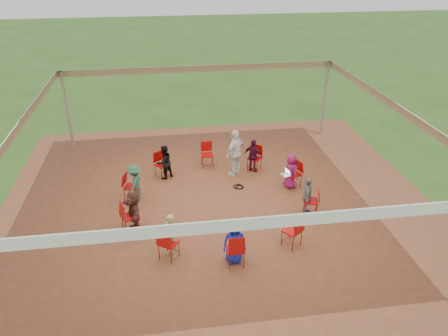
{
  "coord_description": "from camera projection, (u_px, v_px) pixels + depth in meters",
  "views": [
    {
      "loc": [
        -1.48,
        -11.07,
        7.04
      ],
      "look_at": [
        0.2,
        0.3,
        1.14
      ],
      "focal_mm": 35.0,
      "sensor_mm": 36.0,
      "label": 1
    }
  ],
  "objects": [
    {
      "name": "tent",
      "position": [
        218.0,
        134.0,
        12.07
      ],
      "size": [
        10.33,
        10.33,
        3.0
      ],
      "color": "#B2B2B7",
      "rests_on": "ground"
    },
    {
      "name": "chair_1",
      "position": [
        255.0,
        158.0,
        15.09
      ],
      "size": [
        0.6,
        0.6,
        0.9
      ],
      "primitive_type": null,
      "rotation": [
        0.0,
        0.0,
        2.53
      ],
      "color": "#A00907",
      "rests_on": "ground"
    },
    {
      "name": "person_seated_3",
      "position": [
        135.0,
        183.0,
        13.23
      ],
      "size": [
        0.58,
        0.84,
        1.17
      ],
      "primitive_type": "imported",
      "rotation": [
        0.0,
        0.0,
        -1.87
      ],
      "color": "#29553C",
      "rests_on": "ground"
    },
    {
      "name": "chair_5",
      "position": [
        130.0,
        217.0,
        11.85
      ],
      "size": [
        0.55,
        0.54,
        0.9
      ],
      "primitive_type": null,
      "rotation": [
        0.0,
        0.0,
        -1.24
      ],
      "color": "#A00907",
      "rests_on": "ground"
    },
    {
      "name": "dirt_patch",
      "position": [
        219.0,
        206.0,
        13.15
      ],
      "size": [
        13.0,
        13.0,
        0.0
      ],
      "primitive_type": "plane",
      "color": "brown",
      "rests_on": "ground"
    },
    {
      "name": "person_seated_7",
      "position": [
        307.0,
        196.0,
        12.53
      ],
      "size": [
        0.54,
        0.76,
        1.17
      ],
      "primitive_type": "imported",
      "rotation": [
        0.0,
        0.0,
        1.27
      ],
      "color": "slate",
      "rests_on": "ground"
    },
    {
      "name": "cable_coil",
      "position": [
        239.0,
        187.0,
        14.17
      ],
      "size": [
        0.35,
        0.35,
        0.03
      ],
      "rotation": [
        0.0,
        0.0,
        -0.08
      ],
      "color": "black",
      "rests_on": "ground"
    },
    {
      "name": "laptop",
      "position": [
        286.0,
        173.0,
        13.88
      ],
      "size": [
        0.32,
        0.36,
        0.21
      ],
      "rotation": [
        0.0,
        0.0,
        1.9
      ],
      "color": "#B7B7BC",
      "rests_on": "ground"
    },
    {
      "name": "chair_3",
      "position": [
        162.0,
        165.0,
        14.64
      ],
      "size": [
        0.6,
        0.6,
        0.9
      ],
      "primitive_type": null,
      "rotation": [
        0.0,
        0.0,
        -2.5
      ],
      "color": "#A00907",
      "rests_on": "ground"
    },
    {
      "name": "person_seated_0",
      "position": [
        291.0,
        171.0,
        13.93
      ],
      "size": [
        0.49,
        0.65,
        1.17
      ],
      "primitive_type": "imported",
      "rotation": [
        0.0,
        0.0,
        1.9
      ],
      "color": "#7E144E",
      "rests_on": "ground"
    },
    {
      "name": "person_seated_2",
      "position": [
        164.0,
        162.0,
        14.5
      ],
      "size": [
        0.65,
        0.6,
        1.17
      ],
      "primitive_type": "imported",
      "rotation": [
        0.0,
        0.0,
        -2.5
      ],
      "color": "black",
      "rests_on": "ground"
    },
    {
      "name": "person_seated_1",
      "position": [
        253.0,
        156.0,
        14.93
      ],
      "size": [
        0.76,
        0.68,
        1.17
      ],
      "primitive_type": "imported",
      "rotation": [
        0.0,
        0.0,
        2.53
      ],
      "color": "#410C20",
      "rests_on": "ground"
    },
    {
      "name": "chair_6",
      "position": [
        169.0,
        243.0,
        10.81
      ],
      "size": [
        0.6,
        0.6,
        0.9
      ],
      "primitive_type": null,
      "rotation": [
        0.0,
        0.0,
        -0.61
      ],
      "color": "#A00907",
      "rests_on": "ground"
    },
    {
      "name": "chair_9",
      "position": [
        311.0,
        201.0,
        12.58
      ],
      "size": [
        0.54,
        0.53,
        0.9
      ],
      "primitive_type": null,
      "rotation": [
        0.0,
        0.0,
        1.27
      ],
      "color": "#A00907",
      "rests_on": "ground"
    },
    {
      "name": "person_seated_4",
      "position": [
        134.0,
        211.0,
        11.83
      ],
      "size": [
        0.74,
        1.16,
        1.17
      ],
      "primitive_type": "imported",
      "rotation": [
        0.0,
        0.0,
        -1.24
      ],
      "color": "#4E2922",
      "rests_on": "ground"
    },
    {
      "name": "chair_2",
      "position": [
        207.0,
        155.0,
        15.32
      ],
      "size": [
        0.43,
        0.45,
        0.9
      ],
      "primitive_type": null,
      "rotation": [
        0.0,
        0.0,
        -3.13
      ],
      "color": "#A00907",
      "rests_on": "ground"
    },
    {
      "name": "ground",
      "position": [
        219.0,
        206.0,
        13.15
      ],
      "size": [
        80.0,
        80.0,
        0.0
      ],
      "primitive_type": "plane",
      "color": "#294B17",
      "rests_on": "ground"
    },
    {
      "name": "person_seated_6",
      "position": [
        234.0,
        242.0,
        10.62
      ],
      "size": [
        0.58,
        0.33,
        1.17
      ],
      "primitive_type": "imported",
      "rotation": [
        0.0,
        0.0,
        0.01
      ],
      "color": "#1925A1",
      "rests_on": "ground"
    },
    {
      "name": "chair_7",
      "position": [
        235.0,
        249.0,
        10.58
      ],
      "size": [
        0.43,
        0.45,
        0.9
      ],
      "primitive_type": null,
      "rotation": [
        0.0,
        0.0,
        0.01
      ],
      "color": "#A00907",
      "rests_on": "ground"
    },
    {
      "name": "person_seated_5",
      "position": [
        171.0,
        236.0,
        10.84
      ],
      "size": [
        0.51,
        0.48,
        1.17
      ],
      "primitive_type": "imported",
      "rotation": [
        0.0,
        0.0,
        -0.61
      ],
      "color": "tan",
      "rests_on": "ground"
    },
    {
      "name": "standing_person",
      "position": [
        236.0,
        153.0,
        14.6
      ],
      "size": [
        1.04,
        1.0,
        1.63
      ],
      "primitive_type": "imported",
      "rotation": [
        0.0,
        0.0,
        3.87
      ],
      "color": "silver",
      "rests_on": "ground"
    },
    {
      "name": "chair_8",
      "position": [
        292.0,
        231.0,
        11.26
      ],
      "size": [
        0.6,
        0.6,
        0.9
      ],
      "primitive_type": null,
      "rotation": [
        0.0,
        0.0,
        0.64
      ],
      "color": "#A00907",
      "rests_on": "ground"
    },
    {
      "name": "chair_4",
      "position": [
        132.0,
        187.0,
        13.32
      ],
      "size": [
        0.54,
        0.53,
        0.9
      ],
      "primitive_type": null,
      "rotation": [
        0.0,
        0.0,
        -1.87
      ],
      "color": "#A00907",
      "rests_on": "ground"
    },
    {
      "name": "chair_0",
      "position": [
        294.0,
        174.0,
        14.05
      ],
      "size": [
        0.55,
        0.54,
        0.9
      ],
      "primitive_type": null,
      "rotation": [
        0.0,
        0.0,
        1.9
      ],
      "color": "#A00907",
      "rests_on": "ground"
    }
  ]
}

